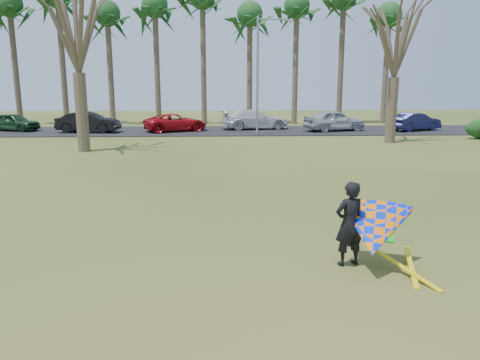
{
  "coord_description": "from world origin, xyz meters",
  "views": [
    {
      "loc": [
        -0.51,
        -10.64,
        3.8
      ],
      "look_at": [
        0.0,
        2.0,
        1.1
      ],
      "focal_mm": 35.0,
      "sensor_mm": 36.0,
      "label": 1
    }
  ],
  "objects_px": {
    "car_2": "(176,122)",
    "car_3": "(255,119)",
    "streetlight": "(260,70)",
    "kite_flyer": "(371,229)",
    "car_5": "(415,122)",
    "bare_tree_left": "(75,19)",
    "car_0": "(14,122)",
    "car_4": "(334,120)",
    "bare_tree_right": "(397,33)",
    "car_1": "(88,122)"
  },
  "relations": [
    {
      "from": "bare_tree_left",
      "to": "car_5",
      "type": "distance_m",
      "value": 24.83
    },
    {
      "from": "car_4",
      "to": "car_3",
      "type": "bearing_deg",
      "value": 58.46
    },
    {
      "from": "car_1",
      "to": "kite_flyer",
      "type": "relative_size",
      "value": 1.88
    },
    {
      "from": "car_5",
      "to": "bare_tree_left",
      "type": "bearing_deg",
      "value": 89.33
    },
    {
      "from": "bare_tree_left",
      "to": "car_0",
      "type": "relative_size",
      "value": 2.5
    },
    {
      "from": "bare_tree_left",
      "to": "kite_flyer",
      "type": "relative_size",
      "value": 4.06
    },
    {
      "from": "car_0",
      "to": "car_2",
      "type": "distance_m",
      "value": 12.25
    },
    {
      "from": "bare_tree_left",
      "to": "car_3",
      "type": "relative_size",
      "value": 1.86
    },
    {
      "from": "kite_flyer",
      "to": "bare_tree_left",
      "type": "bearing_deg",
      "value": 122.22
    },
    {
      "from": "car_4",
      "to": "car_5",
      "type": "bearing_deg",
      "value": -107.78
    },
    {
      "from": "bare_tree_right",
      "to": "car_0",
      "type": "height_order",
      "value": "bare_tree_right"
    },
    {
      "from": "car_3",
      "to": "kite_flyer",
      "type": "relative_size",
      "value": 2.18
    },
    {
      "from": "car_2",
      "to": "car_3",
      "type": "height_order",
      "value": "car_3"
    },
    {
      "from": "car_3",
      "to": "bare_tree_left",
      "type": "bearing_deg",
      "value": 128.48
    },
    {
      "from": "car_1",
      "to": "kite_flyer",
      "type": "bearing_deg",
      "value": -148.19
    },
    {
      "from": "car_1",
      "to": "car_5",
      "type": "height_order",
      "value": "car_1"
    },
    {
      "from": "streetlight",
      "to": "kite_flyer",
      "type": "relative_size",
      "value": 3.35
    },
    {
      "from": "car_3",
      "to": "streetlight",
      "type": "bearing_deg",
      "value": 171.49
    },
    {
      "from": "bare_tree_left",
      "to": "kite_flyer",
      "type": "height_order",
      "value": "bare_tree_left"
    },
    {
      "from": "car_5",
      "to": "kite_flyer",
      "type": "relative_size",
      "value": 1.71
    },
    {
      "from": "car_1",
      "to": "car_5",
      "type": "xyz_separation_m",
      "value": [
        24.41,
        0.2,
        -0.07
      ]
    },
    {
      "from": "car_3",
      "to": "car_4",
      "type": "distance_m",
      "value": 6.09
    },
    {
      "from": "streetlight",
      "to": "car_3",
      "type": "relative_size",
      "value": 1.54
    },
    {
      "from": "bare_tree_right",
      "to": "car_1",
      "type": "relative_size",
      "value": 2.05
    },
    {
      "from": "car_2",
      "to": "kite_flyer",
      "type": "bearing_deg",
      "value": 169.94
    },
    {
      "from": "car_3",
      "to": "car_4",
      "type": "relative_size",
      "value": 1.13
    },
    {
      "from": "streetlight",
      "to": "kite_flyer",
      "type": "distance_m",
      "value": 23.97
    },
    {
      "from": "car_1",
      "to": "car_2",
      "type": "xyz_separation_m",
      "value": [
        6.32,
        0.53,
        -0.09
      ]
    },
    {
      "from": "car_3",
      "to": "kite_flyer",
      "type": "bearing_deg",
      "value": 171.94
    },
    {
      "from": "car_1",
      "to": "car_4",
      "type": "bearing_deg",
      "value": -83.47
    },
    {
      "from": "streetlight",
      "to": "car_4",
      "type": "bearing_deg",
      "value": 22.47
    },
    {
      "from": "bare_tree_left",
      "to": "bare_tree_right",
      "type": "xyz_separation_m",
      "value": [
        18.0,
        3.0,
        -0.35
      ]
    },
    {
      "from": "bare_tree_left",
      "to": "car_3",
      "type": "distance_m",
      "value": 16.15
    },
    {
      "from": "car_1",
      "to": "car_3",
      "type": "bearing_deg",
      "value": -75.77
    },
    {
      "from": "car_0",
      "to": "car_1",
      "type": "xyz_separation_m",
      "value": [
        5.9,
        -1.27,
        0.08
      ]
    },
    {
      "from": "car_0",
      "to": "car_4",
      "type": "relative_size",
      "value": 0.84
    },
    {
      "from": "car_0",
      "to": "car_1",
      "type": "distance_m",
      "value": 6.04
    },
    {
      "from": "streetlight",
      "to": "bare_tree_left",
      "type": "bearing_deg",
      "value": -145.43
    },
    {
      "from": "car_0",
      "to": "car_4",
      "type": "distance_m",
      "value": 24.18
    },
    {
      "from": "car_4",
      "to": "car_2",
      "type": "bearing_deg",
      "value": 72.44
    },
    {
      "from": "bare_tree_left",
      "to": "kite_flyer",
      "type": "bearing_deg",
      "value": -57.78
    },
    {
      "from": "car_2",
      "to": "car_3",
      "type": "relative_size",
      "value": 0.9
    },
    {
      "from": "car_0",
      "to": "bare_tree_right",
      "type": "bearing_deg",
      "value": -88.22
    },
    {
      "from": "bare_tree_left",
      "to": "car_2",
      "type": "distance_m",
      "value": 12.16
    },
    {
      "from": "streetlight",
      "to": "car_5",
      "type": "distance_m",
      "value": 12.79
    },
    {
      "from": "bare_tree_left",
      "to": "car_2",
      "type": "xyz_separation_m",
      "value": [
        4.09,
        9.62,
        -6.2
      ]
    },
    {
      "from": "bare_tree_left",
      "to": "car_4",
      "type": "distance_m",
      "value": 19.56
    },
    {
      "from": "kite_flyer",
      "to": "car_4",
      "type": "bearing_deg",
      "value": 78.1
    },
    {
      "from": "bare_tree_left",
      "to": "car_2",
      "type": "height_order",
      "value": "bare_tree_left"
    },
    {
      "from": "bare_tree_right",
      "to": "bare_tree_left",
      "type": "bearing_deg",
      "value": -170.54
    }
  ]
}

